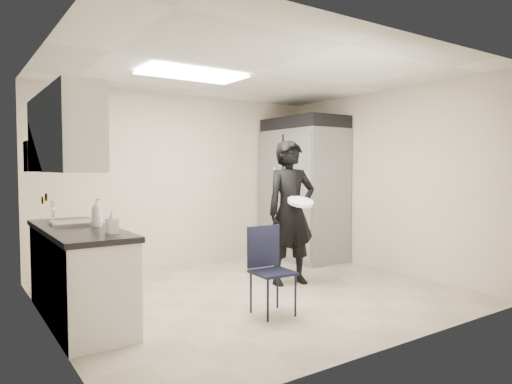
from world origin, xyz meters
TOP-DOWN VIEW (x-y plane):
  - floor at (0.00, 0.00)m, footprint 4.50×4.50m
  - ceiling at (0.00, 0.00)m, footprint 4.50×4.50m
  - back_wall at (0.00, 2.00)m, footprint 4.50×0.00m
  - left_wall at (-2.25, 0.00)m, footprint 0.00×4.00m
  - right_wall at (2.25, 0.00)m, footprint 0.00×4.00m
  - ceiling_panel at (-0.60, 0.40)m, footprint 1.20×0.60m
  - lower_counter at (-1.95, 0.20)m, footprint 0.60×1.90m
  - countertop at (-1.95, 0.20)m, footprint 0.64×1.95m
  - sink at (-1.93, 0.45)m, footprint 0.42×0.40m
  - faucet at (-2.13, 0.45)m, footprint 0.02×0.02m
  - upper_cabinets at (-2.08, 0.20)m, footprint 0.35×1.80m
  - towel_dispenser at (-2.14, 1.35)m, footprint 0.22×0.30m
  - notice_sticker_left at (-2.24, 0.10)m, footprint 0.00×0.12m
  - notice_sticker_right at (-2.24, 0.30)m, footprint 0.00×0.12m
  - commercial_fridge at (1.83, 1.27)m, footprint 0.80×1.35m
  - fridge_compressor at (1.83, 1.27)m, footprint 0.80×1.35m
  - folding_chair at (-0.29, -0.76)m, footprint 0.41×0.41m
  - man_tuxedo at (0.63, 0.11)m, footprint 0.74×0.56m
  - bucket_lid at (0.59, -0.14)m, footprint 0.37×0.37m
  - soap_bottle_a at (-1.79, 0.11)m, footprint 0.15×0.15m
  - soap_bottle_b at (-1.80, -0.43)m, footprint 0.10×0.10m

SIDE VIEW (x-z plane):
  - floor at x=0.00m, z-range 0.00..0.00m
  - lower_counter at x=-1.95m, z-range 0.00..0.86m
  - folding_chair at x=-0.29m, z-range 0.00..0.86m
  - sink at x=-1.93m, z-range 0.80..0.94m
  - countertop at x=-1.95m, z-range 0.86..0.91m
  - man_tuxedo at x=0.63m, z-range 0.00..1.84m
  - soap_bottle_b at x=-1.80m, z-range 0.91..1.11m
  - faucet at x=-2.13m, z-range 0.90..1.14m
  - commercial_fridge at x=1.83m, z-range 0.00..2.10m
  - soap_bottle_a at x=-1.79m, z-range 0.91..1.19m
  - bucket_lid at x=0.59m, z-range 1.05..1.09m
  - notice_sticker_right at x=-2.24m, z-range 1.15..1.21m
  - notice_sticker_left at x=-2.24m, z-range 1.19..1.25m
  - back_wall at x=0.00m, z-range -0.95..3.55m
  - left_wall at x=-2.25m, z-range -0.70..3.30m
  - right_wall at x=2.25m, z-range -0.70..3.30m
  - towel_dispenser at x=-2.14m, z-range 1.45..1.80m
  - upper_cabinets at x=-2.08m, z-range 1.45..2.20m
  - fridge_compressor at x=1.83m, z-range 2.10..2.30m
  - ceiling_panel at x=-0.60m, z-range 2.56..2.58m
  - ceiling at x=0.00m, z-range 2.60..2.60m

